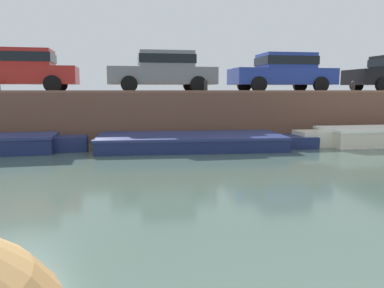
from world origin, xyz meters
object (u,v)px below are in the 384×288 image
(car_left_inner_grey, at_px, (163,70))
(mooring_bollard_mid, at_px, (206,86))
(boat_moored_central_navy, at_px, (199,141))
(mooring_bollard_east, at_px, (353,86))
(car_centre_blue, at_px, (283,71))
(car_leftmost_red, at_px, (21,69))

(car_left_inner_grey, relative_size, mooring_bollard_mid, 9.15)
(boat_moored_central_navy, relative_size, car_left_inner_grey, 1.71)
(boat_moored_central_navy, bearing_deg, mooring_bollard_mid, 72.17)
(car_left_inner_grey, relative_size, mooring_bollard_east, 9.15)
(mooring_bollard_east, bearing_deg, boat_moored_central_navy, -163.76)
(mooring_bollard_mid, bearing_deg, car_left_inner_grey, 138.79)
(boat_moored_central_navy, relative_size, car_centre_blue, 1.70)
(car_leftmost_red, distance_m, mooring_bollard_east, 12.50)
(car_leftmost_red, height_order, mooring_bollard_mid, car_leftmost_red)
(car_centre_blue, xyz_separation_m, mooring_bollard_east, (2.38, -1.23, -0.61))
(boat_moored_central_navy, xyz_separation_m, car_centre_blue, (4.08, 3.11, 2.37))
(boat_moored_central_navy, height_order, mooring_bollard_east, mooring_bollard_east)
(car_leftmost_red, bearing_deg, mooring_bollard_east, -5.65)
(car_left_inner_grey, distance_m, mooring_bollard_mid, 1.96)
(car_left_inner_grey, bearing_deg, car_leftmost_red, 179.98)
(boat_moored_central_navy, height_order, car_left_inner_grey, car_left_inner_grey)
(mooring_bollard_mid, height_order, mooring_bollard_east, same)
(car_leftmost_red, xyz_separation_m, mooring_bollard_mid, (6.57, -1.23, -0.61))
(car_left_inner_grey, bearing_deg, boat_moored_central_navy, -75.62)
(boat_moored_central_navy, bearing_deg, car_left_inner_grey, 104.38)
(car_leftmost_red, height_order, mooring_bollard_east, car_leftmost_red)
(mooring_bollard_east, bearing_deg, mooring_bollard_mid, 180.00)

